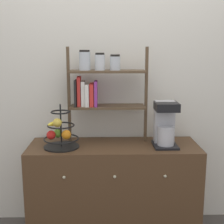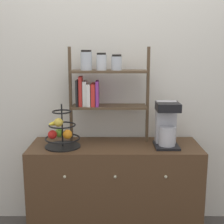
# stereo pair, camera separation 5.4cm
# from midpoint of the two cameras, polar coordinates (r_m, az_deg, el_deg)

# --- Properties ---
(wall_back) EXTENTS (7.00, 0.05, 2.60)m
(wall_back) POSITION_cam_midpoint_polar(r_m,az_deg,el_deg) (2.76, 0.84, 5.82)
(wall_back) COLOR silver
(wall_back) RESTS_ON ground_plane
(sideboard) EXTENTS (1.40, 0.49, 0.79)m
(sideboard) POSITION_cam_midpoint_polar(r_m,az_deg,el_deg) (2.73, 0.90, -14.01)
(sideboard) COLOR #4C331E
(sideboard) RESTS_ON ground_plane
(coffee_maker) EXTENTS (0.19, 0.24, 0.36)m
(coffee_maker) POSITION_cam_midpoint_polar(r_m,az_deg,el_deg) (2.57, 10.30, -2.18)
(coffee_maker) COLOR black
(coffee_maker) RESTS_ON sideboard
(fruit_stand) EXTENTS (0.29, 0.29, 0.35)m
(fruit_stand) POSITION_cam_midpoint_polar(r_m,az_deg,el_deg) (2.53, -8.88, -3.86)
(fruit_stand) COLOR black
(fruit_stand) RESTS_ON sideboard
(shelf_hutch) EXTENTS (0.67, 0.20, 0.80)m
(shelf_hutch) POSITION_cam_midpoint_polar(r_m,az_deg,el_deg) (2.59, -2.01, 5.06)
(shelf_hutch) COLOR brown
(shelf_hutch) RESTS_ON sideboard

